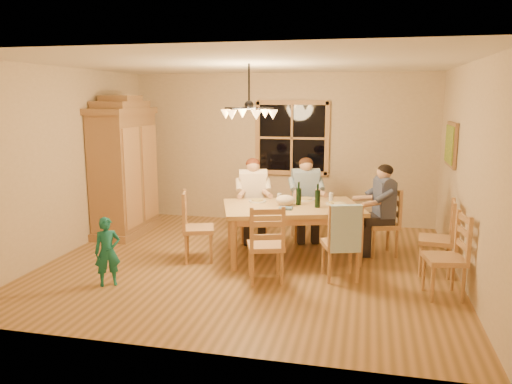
% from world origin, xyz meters
% --- Properties ---
extents(floor, '(5.50, 5.50, 0.00)m').
position_xyz_m(floor, '(0.00, 0.00, 0.00)').
color(floor, brown).
rests_on(floor, ground).
extents(ceiling, '(5.50, 5.00, 0.02)m').
position_xyz_m(ceiling, '(0.00, 0.00, 2.70)').
color(ceiling, white).
rests_on(ceiling, wall_back).
extents(wall_back, '(5.50, 0.02, 2.70)m').
position_xyz_m(wall_back, '(0.00, 2.50, 1.35)').
color(wall_back, '#CBB38F').
rests_on(wall_back, floor).
extents(wall_left, '(0.02, 5.00, 2.70)m').
position_xyz_m(wall_left, '(-2.75, 0.00, 1.35)').
color(wall_left, '#CBB38F').
rests_on(wall_left, floor).
extents(wall_right, '(0.02, 5.00, 2.70)m').
position_xyz_m(wall_right, '(2.75, 0.00, 1.35)').
color(wall_right, '#CBB38F').
rests_on(wall_right, floor).
extents(window, '(1.30, 0.06, 1.30)m').
position_xyz_m(window, '(0.20, 2.47, 1.55)').
color(window, black).
rests_on(window, wall_back).
extents(painting, '(0.06, 0.78, 0.64)m').
position_xyz_m(painting, '(2.71, 1.20, 1.60)').
color(painting, olive).
rests_on(painting, wall_right).
extents(chandelier, '(0.77, 0.68, 0.71)m').
position_xyz_m(chandelier, '(-0.00, 0.00, 2.08)').
color(chandelier, black).
rests_on(chandelier, ceiling).
extents(armoire, '(0.66, 1.40, 2.30)m').
position_xyz_m(armoire, '(-2.42, 1.14, 1.06)').
color(armoire, olive).
rests_on(armoire, floor).
extents(dining_table, '(2.17, 1.70, 0.76)m').
position_xyz_m(dining_table, '(0.53, 0.40, 0.66)').
color(dining_table, tan).
rests_on(dining_table, floor).
extents(chair_far_left, '(0.55, 0.54, 0.99)m').
position_xyz_m(chair_far_left, '(-0.21, 1.11, 0.30)').
color(chair_far_left, '#AA7A4B').
rests_on(chair_far_left, floor).
extents(chair_far_right, '(0.55, 0.54, 0.99)m').
position_xyz_m(chair_far_right, '(0.60, 1.37, 0.30)').
color(chair_far_right, '#AA7A4B').
rests_on(chair_far_right, floor).
extents(chair_near_left, '(0.55, 0.54, 0.99)m').
position_xyz_m(chair_near_left, '(0.35, -0.61, 0.30)').
color(chair_near_left, '#AA7A4B').
rests_on(chair_near_left, floor).
extents(chair_near_right, '(0.55, 0.54, 0.99)m').
position_xyz_m(chair_near_right, '(1.26, -0.31, 0.30)').
color(chair_near_right, '#AA7A4B').
rests_on(chair_near_right, floor).
extents(chair_end_left, '(0.54, 0.55, 0.99)m').
position_xyz_m(chair_end_left, '(-0.73, -0.01, 0.30)').
color(chair_end_left, '#AA7A4B').
rests_on(chair_end_left, floor).
extents(chair_end_right, '(0.54, 0.55, 0.99)m').
position_xyz_m(chair_end_right, '(1.78, 0.81, 0.30)').
color(chair_end_right, '#AA7A4B').
rests_on(chair_end_right, floor).
extents(adult_woman, '(0.49, 0.52, 0.87)m').
position_xyz_m(adult_woman, '(-0.21, 1.11, 0.84)').
color(adult_woman, '#F9DFC0').
rests_on(adult_woman, floor).
extents(adult_plaid_man, '(0.49, 0.52, 0.87)m').
position_xyz_m(adult_plaid_man, '(0.60, 1.37, 0.84)').
color(adult_plaid_man, '#315B87').
rests_on(adult_plaid_man, floor).
extents(adult_slate_man, '(0.52, 0.49, 0.87)m').
position_xyz_m(adult_slate_man, '(1.78, 0.81, 0.84)').
color(adult_slate_man, '#424A6A').
rests_on(adult_slate_man, floor).
extents(towel, '(0.39, 0.21, 0.58)m').
position_xyz_m(towel, '(1.32, -0.49, 0.70)').
color(towel, '#A9D0E5').
rests_on(towel, chair_near_right).
extents(wine_bottle_a, '(0.08, 0.08, 0.33)m').
position_xyz_m(wine_bottle_a, '(0.61, 0.48, 0.93)').
color(wine_bottle_a, black).
rests_on(wine_bottle_a, dining_table).
extents(wine_bottle_b, '(0.08, 0.08, 0.33)m').
position_xyz_m(wine_bottle_b, '(0.89, 0.37, 0.93)').
color(wine_bottle_b, black).
rests_on(wine_bottle_b, dining_table).
extents(plate_woman, '(0.26, 0.26, 0.02)m').
position_xyz_m(plate_woman, '(-0.01, 0.55, 0.77)').
color(plate_woman, white).
rests_on(plate_woman, dining_table).
extents(plate_plaid, '(0.26, 0.26, 0.02)m').
position_xyz_m(plate_plaid, '(0.68, 0.83, 0.77)').
color(plate_plaid, white).
rests_on(plate_plaid, dining_table).
extents(plate_slate, '(0.26, 0.26, 0.02)m').
position_xyz_m(plate_slate, '(1.11, 0.62, 0.77)').
color(plate_slate, white).
rests_on(plate_slate, dining_table).
extents(wine_glass_a, '(0.06, 0.06, 0.14)m').
position_xyz_m(wine_glass_a, '(0.32, 0.56, 0.83)').
color(wine_glass_a, silver).
rests_on(wine_glass_a, dining_table).
extents(wine_glass_b, '(0.06, 0.06, 0.14)m').
position_xyz_m(wine_glass_b, '(1.05, 0.76, 0.83)').
color(wine_glass_b, silver).
rests_on(wine_glass_b, dining_table).
extents(cap, '(0.20, 0.20, 0.11)m').
position_xyz_m(cap, '(1.21, 0.30, 0.82)').
color(cap, '#CBBF87').
rests_on(cap, dining_table).
extents(napkin, '(0.21, 0.19, 0.03)m').
position_xyz_m(napkin, '(0.48, 0.15, 0.78)').
color(napkin, '#486484').
rests_on(napkin, dining_table).
extents(cloth_bundle, '(0.28, 0.22, 0.15)m').
position_xyz_m(cloth_bundle, '(0.44, 0.38, 0.84)').
color(cloth_bundle, '#C5AF8F').
rests_on(cloth_bundle, dining_table).
extents(child, '(0.37, 0.34, 0.85)m').
position_xyz_m(child, '(-1.49, -1.17, 0.42)').
color(child, '#186D66').
rests_on(child, floor).
extents(chair_spare_front, '(0.49, 0.50, 0.99)m').
position_xyz_m(chair_spare_front, '(2.45, -0.65, 0.30)').
color(chair_spare_front, '#AA7A4B').
rests_on(chair_spare_front, floor).
extents(chair_spare_back, '(0.47, 0.48, 0.99)m').
position_xyz_m(chair_spare_back, '(2.45, 0.14, 0.30)').
color(chair_spare_back, '#AA7A4B').
rests_on(chair_spare_back, floor).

